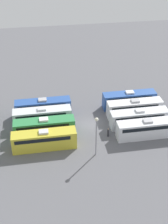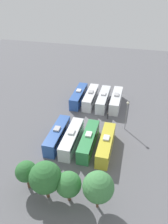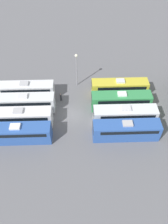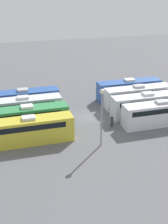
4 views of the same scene
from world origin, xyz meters
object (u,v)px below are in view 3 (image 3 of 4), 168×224
bus_3 (17,133)px  bus_6 (125,115)px  bus_5 (121,100)px  bus_7 (126,130)px  bus_4 (120,87)px  bus_0 (26,90)px  bus_1 (25,103)px  bus_2 (20,117)px  worker_person (61,97)px  light_pole (77,65)px

bus_3 → bus_6: same height
bus_5 → bus_7: bearing=-1.3°
bus_4 → bus_6: size_ratio=1.00×
bus_0 → bus_4: size_ratio=1.00×
bus_0 → bus_1: 3.49m
bus_2 → bus_5: 18.32m
bus_0 → worker_person: size_ratio=6.41×
bus_3 → bus_4: bearing=120.4°
bus_6 → worker_person: (-5.87, -11.47, -0.99)m
bus_2 → worker_person: bus_2 is taller
bus_7 → bus_2: bearing=-100.6°
bus_6 → light_pole: 13.73m
bus_4 → bus_3: bearing=-59.6°
bus_1 → bus_0: bearing=-174.4°
bus_7 → light_pole: bearing=-149.9°
bus_7 → worker_person: (-9.17, -11.17, -0.99)m
worker_person → bus_2: bearing=-48.7°
bus_1 → bus_7: 18.89m
bus_0 → worker_person: bearing=80.0°
bus_4 → bus_2: bearing=-68.4°
bus_2 → bus_4: (-7.22, 18.21, 0.00)m
bus_6 → bus_7: bearing=-5.2°
light_pole → bus_2: bearing=-43.4°
bus_0 → bus_3: (10.43, 0.21, 0.00)m
bus_6 → bus_1: bearing=-101.4°
bus_5 → worker_person: bus_5 is taller
light_pole → bus_6: bearing=38.4°
bus_1 → bus_5: bearing=90.0°
bus_1 → bus_7: (6.89, 17.59, 0.00)m
bus_3 → worker_person: 11.37m
bus_6 → light_pole: bearing=-141.6°
bus_1 → bus_2: same height
bus_5 → bus_7: size_ratio=1.00×
bus_6 → bus_3: bearing=-79.4°
bus_7 → bus_4: bearing=177.9°
bus_1 → bus_7: same height
bus_2 → bus_4: 19.59m
bus_0 → bus_3: size_ratio=1.00×
bus_0 → worker_person: (1.19, 6.76, -0.99)m
bus_1 → bus_4: same height
bus_0 → bus_4: same height
bus_2 → worker_person: 8.90m
bus_3 → bus_7: (-0.06, 17.72, 0.00)m
bus_2 → worker_person: bearing=131.3°
bus_0 → light_pole: size_ratio=1.48×
bus_4 → bus_7: 10.57m
bus_1 → bus_6: (3.59, 17.89, 0.00)m
bus_5 → bus_2: bearing=-78.8°
bus_5 → light_pole: (-6.87, -8.13, 3.28)m
bus_1 → bus_2: bearing=-3.7°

